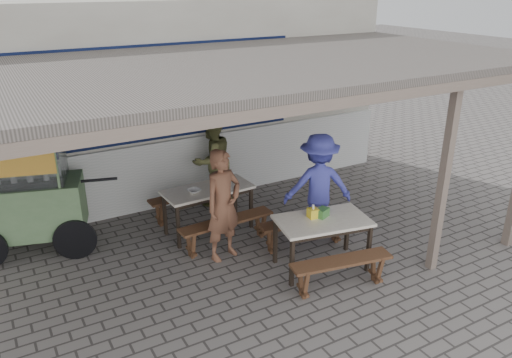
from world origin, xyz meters
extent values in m
plane|color=#635D59|center=(0.00, 0.00, 0.00)|extent=(60.00, 60.00, 0.00)
cube|color=beige|center=(0.00, 3.60, 1.75)|extent=(9.00, 1.20, 3.50)
cube|color=white|center=(0.00, 2.97, 0.60)|extent=(9.00, 0.10, 1.20)
cube|color=#101D4D|center=(-0.20, 2.98, 2.05)|extent=(5.00, 0.03, 1.60)
cube|color=#615953|center=(0.00, 1.00, 2.75)|extent=(9.00, 4.20, 0.12)
cube|color=#746357|center=(0.00, -1.05, 2.65)|extent=(9.00, 0.12, 0.12)
cube|color=#746357|center=(2.35, -0.90, 1.35)|extent=(0.11, 0.11, 2.70)
cube|color=white|center=(0.07, 1.67, 0.73)|extent=(1.43, 0.70, 0.04)
cube|color=black|center=(0.07, 1.67, 0.67)|extent=(1.33, 0.60, 0.06)
cube|color=black|center=(-0.56, 1.38, 0.35)|extent=(0.05, 0.05, 0.71)
cube|color=black|center=(0.72, 1.44, 0.35)|extent=(0.05, 0.05, 0.71)
cube|color=black|center=(-0.59, 1.90, 0.35)|extent=(0.05, 0.05, 0.71)
cube|color=black|center=(0.70, 1.96, 0.35)|extent=(0.05, 0.05, 0.71)
cube|color=brown|center=(0.09, 1.07, 0.43)|extent=(1.52, 0.35, 0.04)
cube|color=brown|center=(-0.51, 1.04, 0.21)|extent=(0.06, 0.28, 0.41)
cube|color=brown|center=(0.69, 1.09, 0.21)|extent=(0.06, 0.28, 0.41)
cube|color=brown|center=(0.04, 2.27, 0.43)|extent=(1.52, 0.35, 0.04)
cube|color=brown|center=(-0.56, 2.25, 0.21)|extent=(0.06, 0.28, 0.41)
cube|color=brown|center=(0.64, 2.30, 0.21)|extent=(0.06, 0.28, 0.41)
cube|color=white|center=(0.99, -0.11, 0.73)|extent=(1.38, 0.96, 0.04)
cube|color=black|center=(0.99, -0.11, 0.67)|extent=(1.27, 0.85, 0.06)
cube|color=black|center=(0.37, -0.30, 0.35)|extent=(0.05, 0.05, 0.71)
cube|color=black|center=(1.50, -0.52, 0.35)|extent=(0.05, 0.05, 0.71)
cube|color=black|center=(0.49, 0.30, 0.35)|extent=(0.05, 0.05, 0.71)
cube|color=black|center=(1.61, 0.09, 0.35)|extent=(0.05, 0.05, 0.71)
cube|color=brown|center=(0.88, -0.69, 0.43)|extent=(1.40, 0.53, 0.04)
cube|color=brown|center=(0.36, -0.59, 0.21)|extent=(0.10, 0.28, 0.41)
cube|color=brown|center=(1.40, -0.79, 0.21)|extent=(0.10, 0.28, 0.41)
cube|color=brown|center=(1.10, 0.48, 0.43)|extent=(1.40, 0.53, 0.04)
cube|color=brown|center=(0.58, 0.58, 0.21)|extent=(0.10, 0.28, 0.41)
cube|color=brown|center=(1.63, 0.38, 0.21)|extent=(0.10, 0.28, 0.41)
cube|color=#658659|center=(-2.45, 2.40, 0.71)|extent=(1.64, 1.15, 0.77)
cube|color=#658659|center=(-2.45, 2.40, 0.31)|extent=(1.57, 1.09, 0.05)
cylinder|color=black|center=(-1.98, 1.83, 0.31)|extent=(0.61, 0.22, 0.62)
cube|color=silver|center=(-2.50, 2.42, 1.40)|extent=(1.34, 0.97, 0.60)
cube|color=#658659|center=(-2.50, 2.42, 1.70)|extent=(1.40, 1.02, 0.04)
cube|color=#C3542D|center=(-2.60, 2.08, 1.50)|extent=(1.06, 0.33, 0.35)
cylinder|color=black|center=(-1.60, 2.16, 1.04)|extent=(0.75, 0.26, 0.04)
imported|color=brown|center=(-0.07, 0.83, 0.83)|extent=(0.69, 0.54, 1.66)
imported|color=brown|center=(0.58, 2.61, 0.83)|extent=(0.94, 0.81, 1.65)
imported|color=#4548BA|center=(1.54, 0.75, 0.83)|extent=(1.23, 0.99, 1.66)
cube|color=yellow|center=(0.91, 0.01, 0.82)|extent=(0.15, 0.15, 0.13)
cube|color=#3A7534|center=(1.03, -0.04, 0.81)|extent=(0.22, 0.19, 0.12)
cylinder|color=silver|center=(0.27, 1.90, 0.79)|extent=(0.07, 0.07, 0.08)
imported|color=white|center=(-0.18, 1.64, 0.77)|extent=(0.24, 0.24, 0.05)
camera|label=1|loc=(-2.83, -5.00, 3.82)|focal=35.00mm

